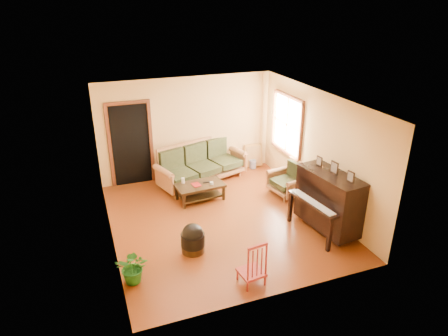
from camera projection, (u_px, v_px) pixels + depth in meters
name	position (u px, v px, depth m)	size (l,w,h in m)	color
floor	(221.00, 219.00, 8.54)	(5.00, 5.00, 0.00)	#59230B
doorway	(131.00, 145.00, 9.80)	(1.08, 0.16, 2.05)	black
window	(287.00, 125.00, 9.77)	(0.12, 1.36, 1.46)	white
sofa	(202.00, 163.00, 10.10)	(2.33, 0.97, 1.00)	#955D36
coffee_table	(200.00, 192.00, 9.29)	(1.10, 0.60, 0.40)	black
armchair	(287.00, 179.00, 9.45)	(0.78, 0.82, 0.82)	#955D36
piano	(328.00, 202.00, 7.94)	(0.83, 1.42, 1.25)	black
footstool	(193.00, 241.00, 7.40)	(0.45, 0.45, 0.43)	black
red_chair	(252.00, 262.00, 6.51)	(0.39, 0.43, 0.84)	maroon
leaning_frame	(253.00, 155.00, 11.05)	(0.50, 0.11, 0.67)	gold
ceramic_crock	(253.00, 164.00, 11.03)	(0.19, 0.19, 0.23)	#334D99
potted_plant	(134.00, 267.00, 6.58)	(0.54, 0.47, 0.60)	#1D611B
book	(193.00, 186.00, 9.12)	(0.18, 0.24, 0.02)	maroon
candle	(183.00, 181.00, 9.24)	(0.08, 0.08, 0.13)	white
glass_jar	(212.00, 183.00, 9.21)	(0.08, 0.08, 0.06)	silver
remote	(206.00, 182.00, 9.29)	(0.17, 0.04, 0.02)	black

